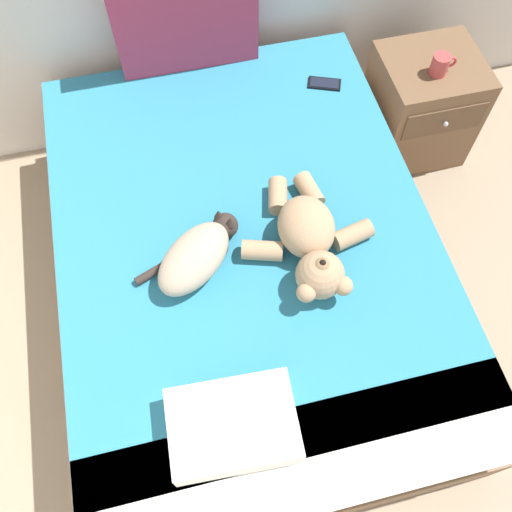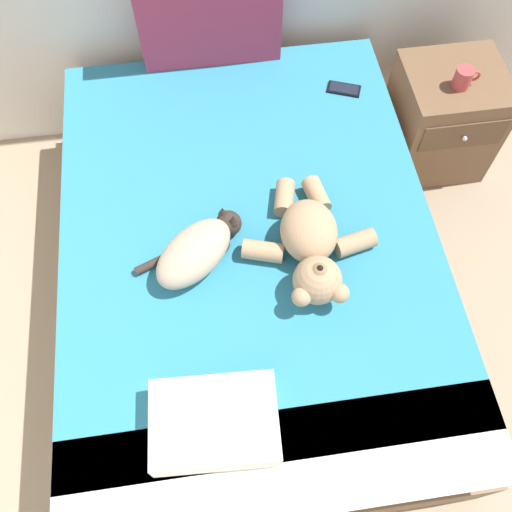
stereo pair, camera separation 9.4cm
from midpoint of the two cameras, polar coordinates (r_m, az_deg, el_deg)
name	(u,v)px [view 2 (the right image)]	position (r m, az deg, el deg)	size (l,w,h in m)	color
ground_plane	(354,466)	(2.44, 11.17, -20.41)	(10.29, 10.29, 0.00)	gray
bed	(249,263)	(2.40, 0.40, -0.76)	(1.52, 2.07, 0.53)	brown
patterned_cushion	(209,9)	(2.62, -3.74, 23.90)	(0.63, 0.10, 0.53)	#A5334C
cat	(197,250)	(2.04, -4.72, 0.55)	(0.42, 0.37, 0.15)	tan
teddy_bear	(311,246)	(2.05, 6.98, 1.01)	(0.52, 0.58, 0.19)	tan
cell_phone	(344,89)	(2.67, 10.05, 16.49)	(0.16, 0.12, 0.01)	black
throw_pillow	(215,423)	(1.83, -2.74, -16.78)	(0.40, 0.28, 0.11)	white
nightstand	(442,119)	(3.02, 19.38, 13.07)	(0.47, 0.46, 0.56)	brown
mug	(463,78)	(2.75, 21.47, 16.61)	(0.12, 0.08, 0.09)	#B23F3F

